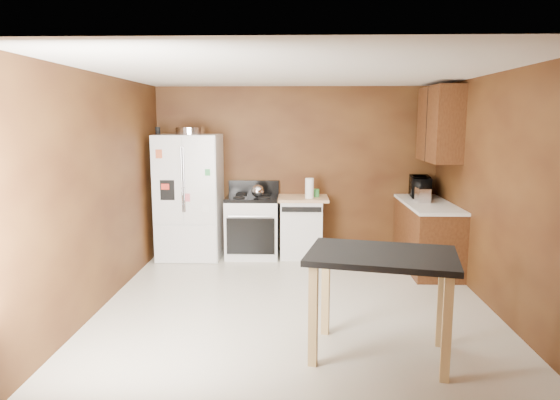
{
  "coord_description": "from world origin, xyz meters",
  "views": [
    {
      "loc": [
        -0.01,
        -5.27,
        2.01
      ],
      "look_at": [
        -0.2,
        0.85,
        1.02
      ],
      "focal_mm": 32.0,
      "sensor_mm": 36.0,
      "label": 1
    }
  ],
  "objects_px": {
    "refrigerator": "(190,197)",
    "island": "(381,269)",
    "gas_range": "(253,226)",
    "pen_cup": "(158,131)",
    "paper_towel": "(309,188)",
    "kettle": "(258,191)",
    "green_canister": "(316,193)",
    "dishwasher": "(301,226)",
    "roasting_pan": "(190,131)",
    "toaster": "(423,195)",
    "microwave": "(420,187)"
  },
  "relations": [
    {
      "from": "roasting_pan",
      "to": "gas_range",
      "type": "xyz_separation_m",
      "value": [
        0.88,
        0.04,
        -1.39
      ]
    },
    {
      "from": "kettle",
      "to": "refrigerator",
      "type": "bearing_deg",
      "value": 178.09
    },
    {
      "from": "refrigerator",
      "to": "island",
      "type": "height_order",
      "value": "refrigerator"
    },
    {
      "from": "toaster",
      "to": "microwave",
      "type": "relative_size",
      "value": 0.53
    },
    {
      "from": "green_canister",
      "to": "dishwasher",
      "type": "height_order",
      "value": "green_canister"
    },
    {
      "from": "paper_towel",
      "to": "refrigerator",
      "type": "bearing_deg",
      "value": 179.36
    },
    {
      "from": "pen_cup",
      "to": "paper_towel",
      "type": "height_order",
      "value": "pen_cup"
    },
    {
      "from": "green_canister",
      "to": "refrigerator",
      "type": "relative_size",
      "value": 0.06
    },
    {
      "from": "paper_towel",
      "to": "green_canister",
      "type": "bearing_deg",
      "value": 54.75
    },
    {
      "from": "dishwasher",
      "to": "pen_cup",
      "type": "bearing_deg",
      "value": -175.82
    },
    {
      "from": "roasting_pan",
      "to": "refrigerator",
      "type": "xyz_separation_m",
      "value": [
        -0.03,
        -0.02,
        -0.95
      ]
    },
    {
      "from": "kettle",
      "to": "dishwasher",
      "type": "relative_size",
      "value": 0.21
    },
    {
      "from": "toaster",
      "to": "green_canister",
      "type": "bearing_deg",
      "value": 161.44
    },
    {
      "from": "kettle",
      "to": "green_canister",
      "type": "height_order",
      "value": "kettle"
    },
    {
      "from": "pen_cup",
      "to": "kettle",
      "type": "bearing_deg",
      "value": 1.27
    },
    {
      "from": "roasting_pan",
      "to": "kettle",
      "type": "bearing_deg",
      "value": -3.16
    },
    {
      "from": "toaster",
      "to": "roasting_pan",
      "type": "bearing_deg",
      "value": 173.09
    },
    {
      "from": "gas_range",
      "to": "pen_cup",
      "type": "bearing_deg",
      "value": -174.6
    },
    {
      "from": "refrigerator",
      "to": "island",
      "type": "distance_m",
      "value": 3.82
    },
    {
      "from": "paper_towel",
      "to": "kettle",
      "type": "bearing_deg",
      "value": -178.95
    },
    {
      "from": "microwave",
      "to": "refrigerator",
      "type": "xyz_separation_m",
      "value": [
        -3.36,
        -0.11,
        -0.14
      ]
    },
    {
      "from": "toaster",
      "to": "dishwasher",
      "type": "xyz_separation_m",
      "value": [
        -1.65,
        0.44,
        -0.54
      ]
    },
    {
      "from": "kettle",
      "to": "microwave",
      "type": "bearing_deg",
      "value": 3.51
    },
    {
      "from": "roasting_pan",
      "to": "kettle",
      "type": "distance_m",
      "value": 1.3
    },
    {
      "from": "refrigerator",
      "to": "gas_range",
      "type": "distance_m",
      "value": 1.01
    },
    {
      "from": "refrigerator",
      "to": "island",
      "type": "xyz_separation_m",
      "value": [
        2.27,
        -3.07,
        -0.13
      ]
    },
    {
      "from": "kettle",
      "to": "toaster",
      "type": "distance_m",
      "value": 2.31
    },
    {
      "from": "kettle",
      "to": "paper_towel",
      "type": "distance_m",
      "value": 0.75
    },
    {
      "from": "green_canister",
      "to": "island",
      "type": "relative_size",
      "value": 0.08
    },
    {
      "from": "roasting_pan",
      "to": "refrigerator",
      "type": "bearing_deg",
      "value": -146.99
    },
    {
      "from": "paper_towel",
      "to": "microwave",
      "type": "distance_m",
      "value": 1.62
    },
    {
      "from": "kettle",
      "to": "island",
      "type": "distance_m",
      "value": 3.3
    },
    {
      "from": "microwave",
      "to": "refrigerator",
      "type": "bearing_deg",
      "value": 98.0
    },
    {
      "from": "green_canister",
      "to": "dishwasher",
      "type": "distance_m",
      "value": 0.54
    },
    {
      "from": "kettle",
      "to": "green_canister",
      "type": "distance_m",
      "value": 0.86
    },
    {
      "from": "pen_cup",
      "to": "refrigerator",
      "type": "height_order",
      "value": "pen_cup"
    },
    {
      "from": "gas_range",
      "to": "island",
      "type": "distance_m",
      "value": 3.42
    },
    {
      "from": "roasting_pan",
      "to": "kettle",
      "type": "height_order",
      "value": "roasting_pan"
    },
    {
      "from": "pen_cup",
      "to": "paper_towel",
      "type": "distance_m",
      "value": 2.31
    },
    {
      "from": "microwave",
      "to": "island",
      "type": "bearing_deg",
      "value": 167.15
    },
    {
      "from": "paper_towel",
      "to": "pen_cup",
      "type": "bearing_deg",
      "value": -178.81
    },
    {
      "from": "kettle",
      "to": "toaster",
      "type": "bearing_deg",
      "value": -8.03
    },
    {
      "from": "refrigerator",
      "to": "gas_range",
      "type": "height_order",
      "value": "refrigerator"
    },
    {
      "from": "pen_cup",
      "to": "refrigerator",
      "type": "relative_size",
      "value": 0.06
    },
    {
      "from": "green_canister",
      "to": "island",
      "type": "xyz_separation_m",
      "value": [
        0.43,
        -3.19,
        -0.18
      ]
    },
    {
      "from": "roasting_pan",
      "to": "dishwasher",
      "type": "height_order",
      "value": "roasting_pan"
    },
    {
      "from": "kettle",
      "to": "gas_range",
      "type": "bearing_deg",
      "value": 133.22
    },
    {
      "from": "paper_towel",
      "to": "green_canister",
      "type": "height_order",
      "value": "paper_towel"
    },
    {
      "from": "kettle",
      "to": "paper_towel",
      "type": "bearing_deg",
      "value": 1.05
    },
    {
      "from": "pen_cup",
      "to": "toaster",
      "type": "xyz_separation_m",
      "value": [
        3.7,
        -0.29,
        -0.86
      ]
    }
  ]
}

